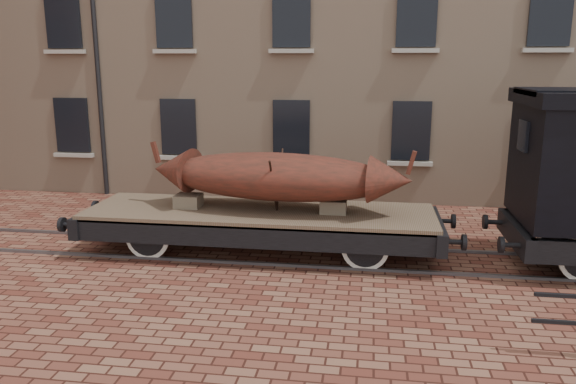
# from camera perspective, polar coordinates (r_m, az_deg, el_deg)

# --- Properties ---
(ground) EXTENTS (90.00, 90.00, 0.00)m
(ground) POSITION_cam_1_polar(r_m,az_deg,el_deg) (12.29, 8.69, -6.74)
(ground) COLOR #57271D
(rail_track) EXTENTS (30.00, 1.52, 0.06)m
(rail_track) POSITION_cam_1_polar(r_m,az_deg,el_deg) (12.28, 8.69, -6.61)
(rail_track) COLOR #59595E
(rail_track) RESTS_ON ground
(flatcar_wagon) EXTENTS (8.50, 2.31, 1.28)m
(flatcar_wagon) POSITION_cam_1_polar(r_m,az_deg,el_deg) (12.27, -2.89, -2.71)
(flatcar_wagon) COLOR brown
(flatcar_wagon) RESTS_ON ground
(iron_boat) EXTENTS (5.78, 2.05, 1.42)m
(iron_boat) POSITION_cam_1_polar(r_m,az_deg,el_deg) (11.98, -1.17, 1.61)
(iron_boat) COLOR maroon
(iron_boat) RESTS_ON flatcar_wagon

